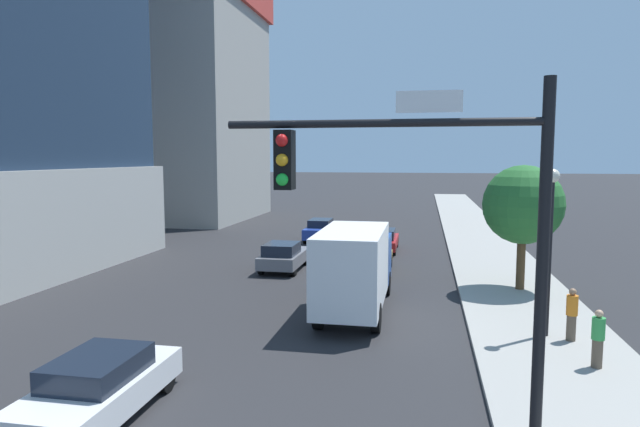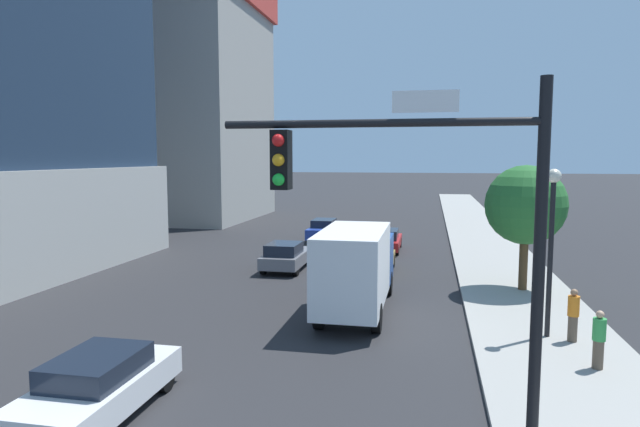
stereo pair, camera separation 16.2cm
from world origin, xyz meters
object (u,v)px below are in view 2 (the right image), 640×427
pedestrian_green_shirt (599,339)px  car_red (386,240)px  pedestrian_orange_shirt (573,315)px  box_truck (357,265)px  car_blue (324,230)px  car_white (98,385)px  car_gray (286,256)px  construction_building (189,84)px  car_gold (376,259)px  traffic_light_pole (429,215)px  street_tree (526,205)px  street_lamp (552,226)px

pedestrian_green_shirt → car_red: bearing=111.4°
pedestrian_orange_shirt → car_red: bearing=113.7°
box_truck → car_blue: bearing=105.1°
car_red → car_white: 23.44m
car_white → box_truck: bearing=63.7°
car_red → car_gray: bearing=-124.1°
construction_building → pedestrian_green_shirt: (26.87, -33.11, -11.63)m
car_gold → pedestrian_green_shirt: 13.74m
car_gold → pedestrian_green_shirt: (7.13, -11.75, 0.27)m
car_blue → car_white: (-0.00, -26.29, -0.05)m
traffic_light_pole → street_tree: (3.97, 14.80, -1.05)m
box_truck → pedestrian_orange_shirt: 7.41m
construction_building → car_gray: 29.00m
traffic_light_pole → pedestrian_orange_shirt: (4.39, 8.14, -3.84)m
street_lamp → street_tree: 6.31m
street_lamp → pedestrian_orange_shirt: (0.66, -0.36, -2.68)m
street_tree → car_gold: size_ratio=1.31×
street_tree → box_truck: bearing=-146.2°
car_gray → car_blue: bearing=90.0°
street_lamp → box_truck: size_ratio=0.72×
car_gray → street_tree: bearing=-12.9°
car_red → box_truck: size_ratio=0.59×
car_gold → box_truck: size_ratio=0.55×
construction_building → pedestrian_orange_shirt: (26.75, -30.93, -11.60)m
box_truck → pedestrian_orange_shirt: (7.01, -2.26, -0.81)m
car_white → pedestrian_orange_shirt: bearing=31.1°
street_lamp → street_tree: (0.24, 6.30, 0.12)m
box_truck → car_red: bearing=90.0°
street_lamp → pedestrian_orange_shirt: 2.78m
construction_building → street_tree: bearing=-42.7°
construction_building → car_red: size_ratio=7.04×
construction_building → car_white: 42.53m
street_lamp → pedestrian_orange_shirt: size_ratio=3.22×
street_lamp → car_red: size_ratio=1.22×
traffic_light_pole → car_white: bearing=171.0°
car_white → traffic_light_pole: bearing=-9.0°
street_lamp → street_tree: size_ratio=0.99×
construction_building → car_gray: (15.16, -21.70, -11.85)m
car_red → box_truck: 13.78m
street_tree → car_gray: (-11.17, 2.57, -3.04)m
traffic_light_pole → street_lamp: (3.73, 8.50, -1.17)m
street_lamp → car_red: street_lamp is taller
car_red → car_white: (-4.58, -22.99, 0.03)m
box_truck → pedestrian_orange_shirt: size_ratio=4.48×
construction_building → car_white: size_ratio=6.97×
car_red → box_truck: (-0.00, -13.74, 1.12)m
car_blue → car_gray: car_blue is taller
street_tree → pedestrian_green_shirt: size_ratio=3.34×
street_tree → car_red: size_ratio=1.23×
car_blue → car_red: bearing=-35.8°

